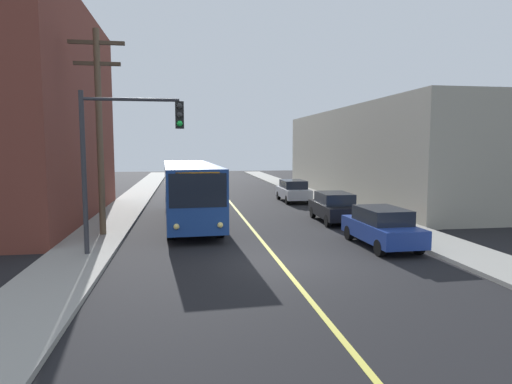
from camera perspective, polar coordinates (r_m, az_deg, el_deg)
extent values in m
plane|color=black|center=(15.96, 3.09, -9.13)|extent=(120.00, 120.00, 0.00)
cube|color=gray|center=(25.70, -17.91, -3.49)|extent=(2.50, 90.00, 0.15)
cube|color=gray|center=(27.49, 13.54, -2.77)|extent=(2.50, 90.00, 0.15)
cube|color=#D8CC4C|center=(30.53, -2.86, -1.90)|extent=(0.16, 60.00, 0.01)
cube|color=black|center=(26.74, -20.41, 0.08)|extent=(0.06, 11.56, 1.30)
cube|color=black|center=(26.63, -20.66, 6.94)|extent=(0.06, 11.56, 1.30)
cube|color=black|center=(26.90, -20.91, 13.77)|extent=(0.06, 11.56, 1.30)
cube|color=gray|center=(38.33, 18.59, 4.68)|extent=(12.00, 27.82, 7.07)
cube|color=black|center=(36.04, 10.06, 1.76)|extent=(0.06, 19.47, 1.30)
cube|color=black|center=(35.96, 10.15, 6.85)|extent=(0.06, 19.47, 1.30)
cube|color=navy|center=(24.13, -8.56, 0.33)|extent=(3.13, 12.11, 2.75)
cube|color=black|center=(18.14, -7.48, 0.19)|extent=(2.35, 0.19, 1.40)
cube|color=black|center=(30.04, -9.25, 2.59)|extent=(2.30, 0.19, 1.10)
cube|color=black|center=(24.05, -11.57, 1.51)|extent=(0.55, 10.19, 1.10)
cube|color=black|center=(24.19, -5.61, 1.63)|extent=(0.55, 10.19, 1.10)
cube|color=orange|center=(18.10, -7.51, 2.09)|extent=(1.79, 0.15, 0.30)
sphere|color=#F9D872|center=(18.26, -10.21, -4.41)|extent=(0.24, 0.24, 0.24)
sphere|color=#F9D872|center=(18.39, -4.63, -4.26)|extent=(0.24, 0.24, 0.24)
cylinder|color=black|center=(20.11, -11.01, -4.63)|extent=(0.35, 1.01, 1.00)
cylinder|color=black|center=(20.27, -4.62, -4.46)|extent=(0.35, 1.01, 1.00)
cylinder|color=black|center=(27.72, -11.27, -1.76)|extent=(0.35, 1.01, 1.00)
cylinder|color=black|center=(27.83, -6.63, -1.66)|extent=(0.35, 1.01, 1.00)
cube|color=navy|center=(19.05, 15.87, -4.82)|extent=(1.90, 4.44, 0.70)
cube|color=black|center=(18.95, 15.93, -2.88)|extent=(1.67, 2.50, 0.60)
cylinder|color=black|center=(17.46, 15.65, -6.95)|extent=(0.23, 0.64, 0.64)
cylinder|color=black|center=(18.21, 20.21, -6.57)|extent=(0.23, 0.64, 0.64)
cylinder|color=black|center=(20.14, 11.90, -5.16)|extent=(0.23, 0.64, 0.64)
cylinder|color=black|center=(20.79, 16.00, -4.92)|extent=(0.23, 0.64, 0.64)
cube|color=black|center=(24.66, 10.03, -2.28)|extent=(1.93, 4.45, 0.70)
cube|color=black|center=(24.58, 10.06, -0.78)|extent=(1.69, 2.51, 0.60)
cylinder|color=black|center=(23.07, 9.23, -3.71)|extent=(0.24, 0.65, 0.64)
cylinder|color=black|center=(23.57, 12.96, -3.58)|extent=(0.24, 0.65, 0.64)
cylinder|color=black|center=(25.92, 7.34, -2.63)|extent=(0.24, 0.65, 0.64)
cylinder|color=black|center=(26.37, 10.71, -2.54)|extent=(0.24, 0.65, 0.64)
cube|color=#B7B7BC|center=(33.35, 4.81, -0.10)|extent=(1.80, 4.40, 0.70)
cube|color=black|center=(33.29, 4.82, 1.01)|extent=(1.62, 2.46, 0.60)
cylinder|color=black|center=(31.75, 4.05, -1.03)|extent=(0.22, 0.64, 0.64)
cylinder|color=black|center=(32.15, 6.83, -0.97)|extent=(0.22, 0.64, 0.64)
cylinder|color=black|center=(34.66, 2.93, -0.44)|extent=(0.22, 0.64, 0.64)
cylinder|color=black|center=(35.03, 5.49, -0.40)|extent=(0.22, 0.64, 0.64)
cylinder|color=brown|center=(21.09, -19.49, 7.10)|extent=(0.28, 0.28, 9.11)
cube|color=#4C3D2D|center=(21.56, -19.87, 17.65)|extent=(2.40, 0.16, 0.16)
cube|color=#4C3D2D|center=(21.39, -19.78, 15.30)|extent=(2.00, 0.16, 0.16)
cylinder|color=#2D2D33|center=(17.43, -21.28, 2.25)|extent=(0.18, 0.18, 6.00)
cylinder|color=#2D2D33|center=(17.20, -15.80, 11.40)|extent=(3.50, 0.12, 0.12)
cube|color=black|center=(17.05, -9.81, 9.73)|extent=(0.32, 0.36, 1.00)
sphere|color=#2D2D2D|center=(16.88, -9.84, 10.85)|extent=(0.22, 0.22, 0.22)
sphere|color=#2D2D2D|center=(16.86, -9.82, 9.77)|extent=(0.22, 0.22, 0.22)
sphere|color=green|center=(16.84, -9.80, 8.68)|extent=(0.22, 0.22, 0.22)
cylinder|color=red|center=(22.51, 17.80, -3.69)|extent=(0.26, 0.26, 0.70)
sphere|color=gold|center=(22.46, 17.83, -2.76)|extent=(0.24, 0.24, 0.24)
cylinder|color=red|center=(22.42, 17.45, -3.45)|extent=(0.12, 0.10, 0.10)
cylinder|color=red|center=(22.57, 18.17, -3.42)|extent=(0.12, 0.10, 0.10)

